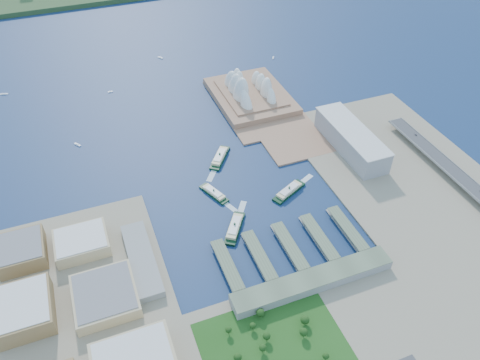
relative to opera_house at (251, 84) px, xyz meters
name	(u,v)px	position (x,y,z in m)	size (l,w,h in m)	color
ground	(256,213)	(-105.00, -280.00, -32.00)	(3000.00, 3000.00, 0.00)	#0D2140
west_land	(79,337)	(-355.00, -385.00, -30.50)	(220.00, 390.00, 3.00)	gray
south_land	(333,344)	(-105.00, -490.00, -30.50)	(720.00, 180.00, 3.00)	gray
east_land	(424,193)	(135.00, -330.00, -30.50)	(240.00, 500.00, 3.00)	gray
peninsula	(256,104)	(2.50, -20.00, -30.50)	(135.00, 220.00, 3.00)	#996E53
opera_house	(251,84)	(0.00, 0.00, 0.00)	(134.00, 180.00, 58.00)	white
toaster_building	(351,139)	(90.00, -200.00, -11.50)	(45.00, 155.00, 35.00)	gray
expressway	(464,183)	(195.00, -340.00, -23.07)	(26.00, 340.00, 11.85)	gray
west_buildings	(72,303)	(-355.00, -350.00, -15.50)	(200.00, 280.00, 27.00)	olive
ferry_wharves	(290,247)	(-91.00, -355.00, -27.35)	(184.00, 90.00, 9.30)	#54634B
terminal_building	(313,281)	(-90.00, -415.00, -23.00)	(200.00, 28.00, 12.00)	gray
park	(274,341)	(-165.00, -470.00, -21.00)	(150.00, 110.00, 16.00)	#194714
ferry_a	(214,192)	(-147.52, -222.68, -27.11)	(13.15, 51.67, 9.77)	black
ferry_b	(220,156)	(-112.17, -147.72, -26.28)	(15.40, 60.52, 11.44)	black
ferry_c	(235,226)	(-143.54, -297.01, -26.32)	(15.30, 60.10, 11.36)	black
ferry_d	(289,190)	(-45.13, -258.05, -26.44)	(14.97, 58.80, 11.12)	black
boat_a	(77,144)	(-316.88, -29.97, -30.69)	(3.39, 13.57, 2.62)	white
boat_b	(110,92)	(-239.25, 120.00, -30.82)	(3.05, 8.72, 2.35)	white
boat_c	(273,58)	(107.62, 137.38, -30.80)	(3.11, 10.67, 2.40)	white
boat_d	(4,94)	(-428.10, 183.91, -30.73)	(3.29, 15.02, 2.54)	white
boat_e	(160,58)	(-116.66, 224.00, -30.54)	(3.78, 11.88, 2.92)	white
car_c	(416,135)	(199.00, -221.00, -16.45)	(1.96, 4.83, 1.40)	slate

